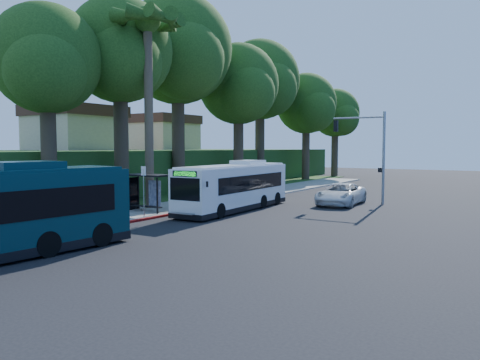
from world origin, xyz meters
The scene contains 18 objects.
ground centered at (0.00, 0.00, 0.00)m, with size 140.00×140.00×0.00m, color black.
sidewalk centered at (-7.30, 0.00, 0.06)m, with size 4.50×70.00×0.12m, color gray.
red_curb centered at (-5.00, -4.00, 0.07)m, with size 0.25×30.00×0.13m, color maroon.
grass_verge centered at (-13.00, 5.00, 0.03)m, with size 8.00×70.00×0.06m, color #234719.
bus_shelter centered at (-7.26, -2.86, 1.81)m, with size 3.20×1.51×2.55m.
stop_sign_pole centered at (-5.40, -5.00, 2.08)m, with size 0.35×0.06×3.17m.
traffic_signal_pole centered at (3.78, 10.00, 4.42)m, with size 4.10×0.30×7.00m.
palm_tree centered at (-8.20, -1.50, 12.38)m, with size 4.20×4.20×14.40m.
hillside_backdrop centered at (-26.30, 15.10, 2.44)m, with size 24.00×60.00×8.80m.
tree_0 centered at (-12.40, -0.02, 11.20)m, with size 8.40×8.00×15.70m.
tree_1 centered at (-13.37, 7.98, 12.73)m, with size 10.50×10.00×18.26m.
tree_2 centered at (-11.89, 15.98, 10.48)m, with size 8.82×8.40×15.12m.
tree_3 centered at (-13.88, 23.98, 11.98)m, with size 10.08×9.60×17.28m.
tree_4 centered at (-11.40, 31.98, 9.73)m, with size 8.40×8.00×14.14m.
tree_5 centered at (-10.41, 39.99, 8.96)m, with size 7.35×7.00×12.86m.
tree_6 centered at (-12.91, -6.01, 9.71)m, with size 7.56×7.20×13.74m.
white_bus centered at (-2.86, 1.27, 1.66)m, with size 2.88×11.48×3.39m.
pickup centered at (2.20, 8.05, 0.81)m, with size 2.68×5.81×1.61m, color silver.
Camera 1 is at (14.46, -25.58, 4.31)m, focal length 35.00 mm.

